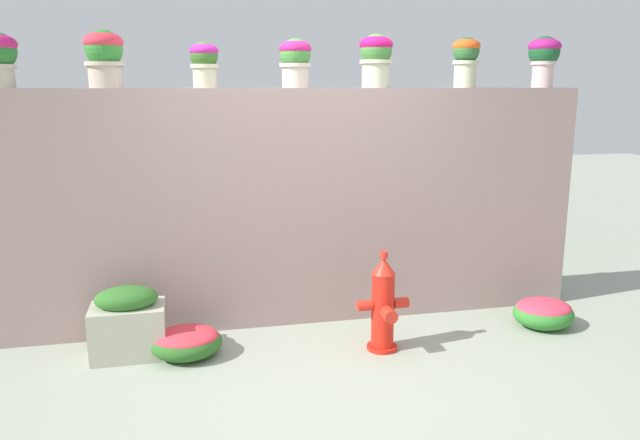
# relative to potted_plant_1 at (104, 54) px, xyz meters

# --- Properties ---
(ground_plane) EXTENTS (24.00, 24.00, 0.00)m
(ground_plane) POSITION_rel_potted_plant_1_xyz_m (1.47, -1.10, -2.22)
(ground_plane) COLOR #959E8C
(stone_wall) EXTENTS (4.93, 0.33, 1.97)m
(stone_wall) POSITION_rel_potted_plant_1_xyz_m (1.47, -0.01, -1.23)
(stone_wall) COLOR gray
(stone_wall) RESTS_ON ground
(potted_plant_1) EXTENTS (0.30, 0.30, 0.43)m
(potted_plant_1) POSITION_rel_potted_plant_1_xyz_m (0.00, 0.00, 0.00)
(potted_plant_1) COLOR #BFB19E
(potted_plant_1) RESTS_ON stone_wall
(potted_plant_2) EXTENTS (0.23, 0.23, 0.35)m
(potted_plant_2) POSITION_rel_potted_plant_1_xyz_m (0.74, 0.00, -0.04)
(potted_plant_2) COLOR beige
(potted_plant_2) RESTS_ON stone_wall
(potted_plant_3) EXTENTS (0.26, 0.26, 0.39)m
(potted_plant_3) POSITION_rel_potted_plant_1_xyz_m (1.47, 0.02, -0.02)
(potted_plant_3) COLOR beige
(potted_plant_3) RESTS_ON stone_wall
(potted_plant_4) EXTENTS (0.28, 0.28, 0.43)m
(potted_plant_4) POSITION_rel_potted_plant_1_xyz_m (2.13, -0.04, 0.01)
(potted_plant_4) COLOR beige
(potted_plant_4) RESTS_ON stone_wall
(potted_plant_5) EXTENTS (0.24, 0.24, 0.42)m
(potted_plant_5) POSITION_rel_potted_plant_1_xyz_m (2.94, -0.01, 0.01)
(potted_plant_5) COLOR #BAC49E
(potted_plant_5) RESTS_ON stone_wall
(potted_plant_6) EXTENTS (0.28, 0.28, 0.44)m
(potted_plant_6) POSITION_rel_potted_plant_1_xyz_m (3.69, 0.01, 0.03)
(potted_plant_6) COLOR beige
(potted_plant_6) RESTS_ON stone_wall
(fire_hydrant) EXTENTS (0.40, 0.33, 0.78)m
(fire_hydrant) POSITION_rel_potted_plant_1_xyz_m (1.98, -0.82, -1.87)
(fire_hydrant) COLOR red
(fire_hydrant) RESTS_ON ground
(flower_bush_left) EXTENTS (0.54, 0.49, 0.23)m
(flower_bush_left) POSITION_rel_potted_plant_1_xyz_m (0.50, -0.61, -2.10)
(flower_bush_left) COLOR #2A6222
(flower_bush_left) RESTS_ON ground
(flower_bush_right) EXTENTS (0.51, 0.46, 0.24)m
(flower_bush_right) POSITION_rel_potted_plant_1_xyz_m (3.45, -0.67, -2.09)
(flower_bush_right) COLOR #307E2E
(flower_bush_right) RESTS_ON ground
(planter_box) EXTENTS (0.54, 0.36, 0.54)m
(planter_box) POSITION_rel_potted_plant_1_xyz_m (0.09, -0.52, -1.96)
(planter_box) COLOR #B0AE98
(planter_box) RESTS_ON ground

